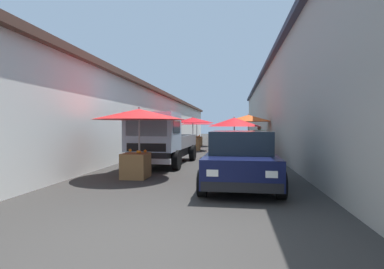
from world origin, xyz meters
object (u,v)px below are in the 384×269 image
(fruit_stall_near_right, at_px, (197,125))
(fruit_stall_far_left, at_px, (139,122))
(fruit_stall_near_left, at_px, (248,121))
(delivery_truck, at_px, (159,140))
(parked_scooter, at_px, (269,153))
(vendor_by_crates, at_px, (259,139))
(fruit_stall_far_right, at_px, (235,126))
(hatchback_car, at_px, (240,158))
(plastic_stool, at_px, (177,147))
(fruit_stall_mid_lane, at_px, (193,124))

(fruit_stall_near_right, bearing_deg, fruit_stall_far_left, 179.92)
(fruit_stall_near_left, bearing_deg, delivery_truck, 152.61)
(delivery_truck, bearing_deg, parked_scooter, -70.99)
(vendor_by_crates, height_order, parked_scooter, vendor_by_crates)
(fruit_stall_near_right, bearing_deg, parked_scooter, -158.15)
(fruit_stall_far_right, bearing_deg, parked_scooter, -150.27)
(hatchback_car, bearing_deg, vendor_by_crates, -8.42)
(fruit_stall_far_right, bearing_deg, fruit_stall_far_left, 154.77)
(plastic_stool, bearing_deg, parked_scooter, -136.59)
(fruit_stall_mid_lane, distance_m, vendor_by_crates, 5.55)
(fruit_stall_mid_lane, xyz_separation_m, delivery_truck, (-8.02, 0.24, -0.69))
(fruit_stall_near_right, distance_m, parked_scooter, 11.76)
(fruit_stall_far_left, relative_size, vendor_by_crates, 1.79)
(fruit_stall_near_right, xyz_separation_m, delivery_truck, (-12.34, -0.03, -0.67))
(fruit_stall_mid_lane, height_order, fruit_stall_far_left, fruit_stall_mid_lane)
(fruit_stall_near_left, xyz_separation_m, delivery_truck, (-7.19, 3.72, -0.83))
(fruit_stall_mid_lane, bearing_deg, parked_scooter, -148.04)
(fruit_stall_far_right, distance_m, fruit_stall_near_right, 8.87)
(fruit_stall_far_right, relative_size, plastic_stool, 6.08)
(delivery_truck, distance_m, parked_scooter, 4.60)
(fruit_stall_far_right, distance_m, fruit_stall_mid_lane, 4.84)
(hatchback_car, xyz_separation_m, delivery_truck, (3.25, 3.05, 0.30))
(fruit_stall_far_left, height_order, delivery_truck, fruit_stall_far_left)
(fruit_stall_mid_lane, bearing_deg, delivery_truck, 178.26)
(delivery_truck, height_order, parked_scooter, delivery_truck)
(fruit_stall_far_left, height_order, vendor_by_crates, fruit_stall_far_left)
(fruit_stall_mid_lane, relative_size, vendor_by_crates, 1.73)
(delivery_truck, bearing_deg, fruit_stall_near_right, 0.16)
(fruit_stall_far_left, xyz_separation_m, hatchback_car, (-0.95, -3.10, -0.98))
(fruit_stall_near_right, distance_m, fruit_stall_mid_lane, 4.33)
(fruit_stall_far_right, distance_m, fruit_stall_near_left, 3.33)
(delivery_truck, height_order, vendor_by_crates, delivery_truck)
(fruit_stall_far_right, relative_size, parked_scooter, 1.56)
(fruit_stall_far_right, xyz_separation_m, hatchback_car, (-7.22, -0.15, -0.87))
(fruit_stall_far_right, distance_m, delivery_truck, 4.95)
(fruit_stall_near_right, height_order, fruit_stall_mid_lane, fruit_stall_mid_lane)
(fruit_stall_far_right, bearing_deg, vendor_by_crates, -81.56)
(vendor_by_crates, xyz_separation_m, parked_scooter, (-2.67, -0.17, -0.48))
(hatchback_car, height_order, delivery_truck, delivery_truck)
(fruit_stall_far_left, distance_m, plastic_stool, 9.06)
(delivery_truck, bearing_deg, plastic_stool, 4.81)
(fruit_stall_mid_lane, relative_size, parked_scooter, 1.64)
(fruit_stall_near_left, xyz_separation_m, vendor_by_crates, (-3.03, -0.42, -0.94))
(fruit_stall_far_left, relative_size, hatchback_car, 0.73)
(fruit_stall_far_left, height_order, fruit_stall_near_left, fruit_stall_near_left)
(fruit_stall_far_left, relative_size, fruit_stall_near_left, 1.00)
(fruit_stall_near_right, relative_size, parked_scooter, 1.65)
(fruit_stall_near_right, height_order, plastic_stool, fruit_stall_near_right)
(fruit_stall_far_left, bearing_deg, delivery_truck, -1.35)
(fruit_stall_near_left, height_order, delivery_truck, fruit_stall_near_left)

